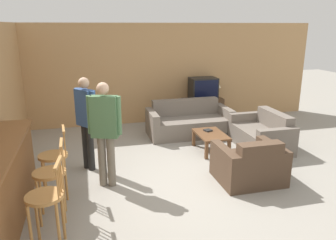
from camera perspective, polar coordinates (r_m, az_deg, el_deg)
The scene contains 16 objects.
ground_plane at distance 5.64m, azimuth 4.04°, elevation -10.64°, with size 24.00×24.00×0.00m, color gray.
wall_back at distance 8.72m, azimuth -3.58°, elevation 7.99°, with size 9.40×0.08×2.60m.
bar_counter at distance 4.78m, azimuth -27.22°, elevation -10.48°, with size 0.55×2.68×1.07m.
bar_chair_near at distance 4.08m, azimuth -20.41°, elevation -13.29°, with size 0.47×0.47×1.09m.
bar_chair_mid at distance 4.64m, azimuth -19.69°, elevation -9.50°, with size 0.44×0.44×1.09m.
bar_chair_far at distance 5.20m, azimuth -19.17°, elevation -6.65°, with size 0.46×0.46×1.09m.
couch_far at distance 7.88m, azimuth 3.63°, elevation -0.46°, with size 1.96×0.93×0.80m.
armchair_near at distance 5.68m, azimuth 14.02°, elevation -7.64°, with size 1.04×0.88×0.78m.
loveseat_right at distance 7.30m, azimuth 16.06°, elevation -2.45°, with size 0.86×1.42×0.77m.
coffee_table at distance 6.85m, azimuth 7.46°, elevation -2.82°, with size 0.56×0.86×0.39m.
tv_unit at distance 8.96m, azimuth 6.02°, elevation 1.76°, with size 1.04×0.51×0.64m.
tv at distance 8.82m, azimuth 6.15°, elevation 5.54°, with size 0.71×0.50×0.56m.
book_on_table at distance 6.98m, azimuth 6.97°, elevation -1.79°, with size 0.19×0.18×0.03m.
table_lamp at distance 8.94m, azimuth 8.40°, elevation 6.21°, with size 0.26×0.26×0.50m.
person_by_window at distance 5.94m, azimuth -14.06°, elevation 0.30°, with size 0.36×0.44×1.69m.
person_by_counter at distance 5.24m, azimuth -10.93°, elevation -1.51°, with size 0.52×0.30×1.71m.
Camera 1 is at (-1.63, -4.76, 2.54)m, focal length 35.00 mm.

